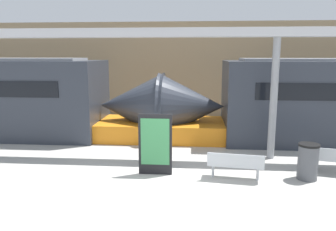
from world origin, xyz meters
The scene contains 7 objects.
ground_plane centered at (0.00, 0.00, 0.00)m, with size 60.00×60.00×0.00m, color #B2AFA8.
station_wall centered at (0.00, 10.08, 2.50)m, with size 56.00×0.20×5.00m, color #9E8460.
bench_near centered at (1.66, 1.25, 0.46)m, with size 1.54×0.64×0.76m.
trash_bin centered at (3.62, 1.46, 0.50)m, with size 0.55×0.55×0.99m.
poster_board centered at (-0.54, 1.48, 0.88)m, with size 0.94×0.07×1.74m.
support_column_near centered at (3.04, 3.27, 1.94)m, with size 0.23×0.23×3.88m, color gray.
canopy_beam centered at (3.04, 3.27, 4.02)m, with size 28.00×0.60×0.28m, color #B7B7BC.
Camera 1 is at (0.54, -7.28, 3.36)m, focal length 35.00 mm.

